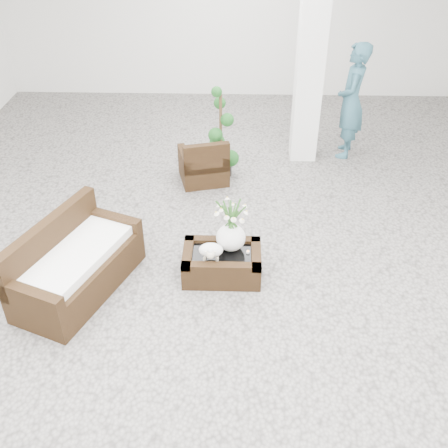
{
  "coord_description": "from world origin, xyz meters",
  "views": [
    {
      "loc": [
        0.14,
        -5.05,
        4.08
      ],
      "look_at": [
        0.0,
        -0.1,
        0.62
      ],
      "focal_mm": 42.47,
      "sensor_mm": 36.0,
      "label": 1
    }
  ],
  "objects_px": {
    "armchair": "(203,158)",
    "loveseat": "(76,259)",
    "coffee_table": "(222,264)",
    "topiary": "(221,133)"
  },
  "relations": [
    {
      "from": "loveseat",
      "to": "topiary",
      "type": "distance_m",
      "value": 3.09
    },
    {
      "from": "loveseat",
      "to": "armchair",
      "type": "bearing_deg",
      "value": -4.23
    },
    {
      "from": "coffee_table",
      "to": "armchair",
      "type": "height_order",
      "value": "armchair"
    },
    {
      "from": "coffee_table",
      "to": "topiary",
      "type": "distance_m",
      "value": 2.46
    },
    {
      "from": "loveseat",
      "to": "topiary",
      "type": "height_order",
      "value": "topiary"
    },
    {
      "from": "armchair",
      "to": "topiary",
      "type": "bearing_deg",
      "value": -161.14
    },
    {
      "from": "armchair",
      "to": "loveseat",
      "type": "relative_size",
      "value": 0.45
    },
    {
      "from": "coffee_table",
      "to": "topiary",
      "type": "xyz_separation_m",
      "value": [
        -0.09,
        2.4,
        0.54
      ]
    },
    {
      "from": "loveseat",
      "to": "topiary",
      "type": "bearing_deg",
      "value": -7.12
    },
    {
      "from": "coffee_table",
      "to": "armchair",
      "type": "bearing_deg",
      "value": 98.95
    }
  ]
}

